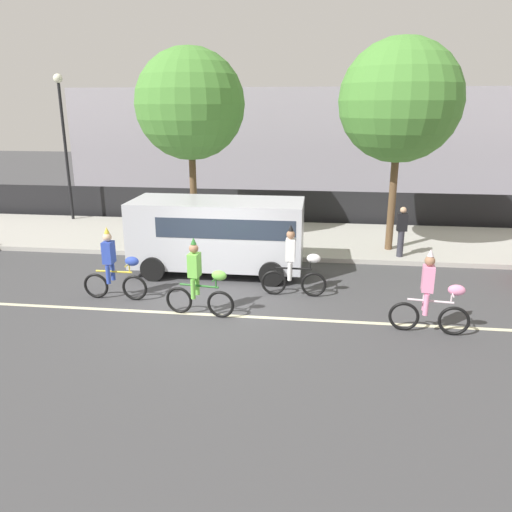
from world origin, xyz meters
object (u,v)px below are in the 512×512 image
at_px(parade_cyclist_pink, 432,297).
at_px(street_lamp_post, 63,126).
at_px(parade_cyclist_cobalt, 114,268).
at_px(parade_cyclist_zebra, 295,265).
at_px(parade_cyclist_lime, 200,282).
at_px(parked_van_silver, 220,231).
at_px(pedestrian_onlooker, 402,230).

xyz_separation_m(parade_cyclist_pink, street_lamp_post, (-12.91, 9.27, 3.15)).
bearing_deg(parade_cyclist_cobalt, parade_cyclist_pink, -7.84).
bearing_deg(parade_cyclist_zebra, parade_cyclist_cobalt, -169.75).
xyz_separation_m(parade_cyclist_cobalt, parade_cyclist_zebra, (4.56, 0.82, 0.00)).
distance_m(parade_cyclist_cobalt, parade_cyclist_pink, 7.70).
bearing_deg(parade_cyclist_lime, parade_cyclist_zebra, 36.20).
bearing_deg(parked_van_silver, parade_cyclist_cobalt, -132.24).
height_order(parked_van_silver, pedestrian_onlooker, parked_van_silver).
xyz_separation_m(parade_cyclist_cobalt, parade_cyclist_pink, (7.63, -1.05, 0.00)).
height_order(parade_cyclist_cobalt, pedestrian_onlooker, parade_cyclist_cobalt).
distance_m(parade_cyclist_cobalt, street_lamp_post, 10.26).
height_order(parade_cyclist_zebra, parked_van_silver, parked_van_silver).
relative_size(parade_cyclist_pink, street_lamp_post, 0.33).
height_order(street_lamp_post, pedestrian_onlooker, street_lamp_post).
height_order(parade_cyclist_lime, parade_cyclist_zebra, same).
xyz_separation_m(street_lamp_post, pedestrian_onlooker, (13.06, -3.91, -2.97)).
bearing_deg(parked_van_silver, parade_cyclist_lime, -87.57).
xyz_separation_m(parade_cyclist_cobalt, street_lamp_post, (-5.29, 8.22, 3.15)).
bearing_deg(street_lamp_post, parade_cyclist_lime, -49.37).
xyz_separation_m(parade_cyclist_zebra, pedestrian_onlooker, (3.21, 3.48, 0.17)).
distance_m(parade_cyclist_cobalt, parked_van_silver, 3.40).
xyz_separation_m(parade_cyclist_cobalt, parked_van_silver, (2.27, 2.50, 0.44)).
height_order(parked_van_silver, street_lamp_post, street_lamp_post).
height_order(parade_cyclist_cobalt, parade_cyclist_lime, same).
height_order(parade_cyclist_pink, parked_van_silver, parked_van_silver).
xyz_separation_m(parade_cyclist_zebra, parade_cyclist_pink, (3.07, -1.87, 0.00)).
height_order(parade_cyclist_cobalt, parade_cyclist_pink, same).
distance_m(parade_cyclist_zebra, parade_cyclist_pink, 3.60).
height_order(parade_cyclist_lime, parade_cyclist_pink, same).
height_order(parade_cyclist_cobalt, parade_cyclist_zebra, same).
relative_size(parade_cyclist_lime, parked_van_silver, 0.38).
relative_size(parade_cyclist_zebra, pedestrian_onlooker, 1.19).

